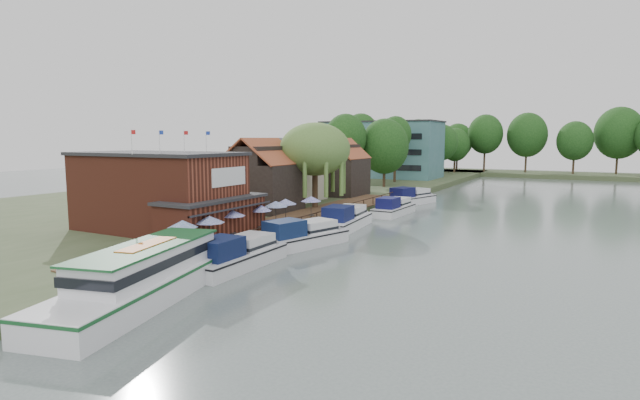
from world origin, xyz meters
The scene contains 30 objects.
ground centered at (0.00, 0.00, 0.00)m, with size 260.00×260.00×0.00m, color #515D5A.
land_bank centered at (-30.00, 35.00, 0.50)m, with size 50.00×140.00×1.00m, color #384728.
quay_deck centered at (-8.00, 10.00, 1.05)m, with size 6.00×50.00×0.10m, color #47301E.
quay_rail centered at (-5.30, 10.50, 1.50)m, with size 0.20×49.00×1.00m, color black, non-canonical shape.
pub centered at (-14.00, -1.00, 4.65)m, with size 20.00×11.00×7.30m, color maroon, non-canonical shape.
hotel_block centered at (-22.00, 70.00, 7.15)m, with size 25.40×12.40×12.30m, color #38666B, non-canonical shape.
cottage_a centered at (-15.00, 14.00, 5.25)m, with size 8.60×7.60×8.50m, color black, non-canonical shape.
cottage_b centered at (-18.00, 24.00, 5.25)m, with size 9.60×8.60×8.50m, color beige, non-canonical shape.
cottage_c centered at (-14.00, 33.00, 5.25)m, with size 7.60×7.60×8.50m, color black, non-canonical shape.
willow centered at (-10.50, 19.00, 6.21)m, with size 8.60×8.60×10.43m, color #476B2D, non-canonical shape.
umbrella_0 centered at (-7.30, -6.95, 2.29)m, with size 2.24×2.24×2.38m, color #1A4A90, non-canonical shape.
umbrella_1 centered at (-6.95, -4.39, 2.29)m, with size 2.41×2.41×2.38m, color navy, non-canonical shape.
umbrella_2 centered at (-7.54, -0.85, 2.29)m, with size 2.30×2.30×2.38m, color navy, non-canonical shape.
umbrella_3 centered at (-7.10, 2.79, 2.29)m, with size 1.96×1.96×2.38m, color navy, non-canonical shape.
umbrella_4 centered at (-7.54, 5.87, 2.29)m, with size 2.35×2.35×2.38m, color navy, non-canonical shape.
umbrella_5 centered at (-7.67, 7.85, 2.29)m, with size 2.24×2.24×2.38m, color navy, non-canonical shape.
umbrella_6 centered at (-6.56, 11.07, 2.29)m, with size 2.21×2.21×2.38m, color #1C1A93, non-canonical shape.
cruiser_0 centered at (-3.47, -5.46, 1.29)m, with size 3.40×10.52×2.58m, color silver, non-canonical shape.
cruiser_1 centered at (-2.98, 3.08, 1.28)m, with size 3.39×10.48×2.56m, color silver, non-canonical shape.
cruiser_2 centered at (-3.49, 12.92, 1.32)m, with size 3.49×10.77×2.65m, color white, non-canonical shape.
cruiser_3 centered at (-2.33, 24.58, 1.17)m, with size 3.14×9.71×2.35m, color silver, non-canonical shape.
cruiser_4 centered at (-3.78, 35.55, 1.27)m, with size 3.36×10.39×2.54m, color silver, non-canonical shape.
tour_boat centered at (-3.54, -14.32, 1.67)m, with size 4.30×15.29×3.34m, color silver, non-canonical shape.
swan centered at (-3.59, -10.23, 0.22)m, with size 0.44×0.44×0.44m, color white.
bank_tree_0 centered at (-18.02, 43.25, 7.35)m, with size 7.21×7.21×12.69m, color #143811, non-canonical shape.
bank_tree_1 centered at (-12.95, 48.47, 6.98)m, with size 8.42×8.42×11.97m, color #143811, non-canonical shape.
bank_tree_2 centered at (-14.78, 58.90, 7.42)m, with size 6.24×6.24×12.83m, color #143811, non-canonical shape.
bank_tree_3 centered at (-11.07, 79.51, 6.84)m, with size 7.14×7.14×11.69m, color #143811, non-canonical shape.
bank_tree_4 centered at (-18.42, 87.95, 6.98)m, with size 8.65×8.65×11.95m, color #143811, non-canonical shape.
bank_tree_5 centered at (-11.23, 92.68, 6.56)m, with size 7.26×7.26×11.11m, color #143811, non-canonical shape.
Camera 1 is at (19.06, -34.10, 9.49)m, focal length 28.00 mm.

